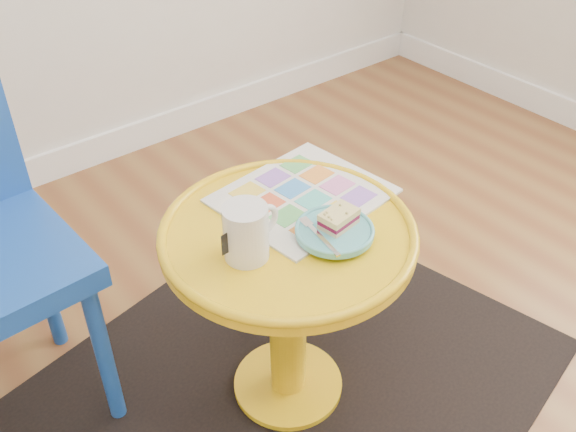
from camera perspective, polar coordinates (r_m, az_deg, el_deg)
rug at (r=1.76m, az=0.00°, el=-14.86°), size 1.49×1.34×0.01m
side_table at (r=1.49m, az=0.00°, el=-5.84°), size 0.56×0.56×0.53m
newspaper at (r=1.49m, az=1.32°, el=1.84°), size 0.39×0.35×0.01m
mug at (r=1.29m, az=-3.68°, el=-1.29°), size 0.13×0.09×0.12m
plate at (r=1.36m, az=4.16°, el=-1.39°), size 0.17×0.17×0.02m
cake_slice at (r=1.36m, az=4.53°, el=-0.22°), size 0.09×0.06×0.04m
fork at (r=1.34m, az=2.70°, el=-1.68°), size 0.04×0.14×0.00m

